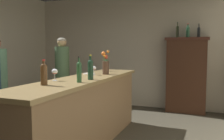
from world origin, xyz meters
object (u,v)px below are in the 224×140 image
bar_counter (83,113)px  display_bottle_center (199,31)px  wine_glass_front (94,68)px  display_bottle_left (177,31)px  display_cabinet (186,74)px  wine_bottle_malbec (44,73)px  wine_bottle_chardonnay (79,71)px  wine_bottle_merlot (106,65)px  cheese_plate (89,74)px  flower_arrangement (106,65)px  display_bottle_midleft (188,31)px  wine_glass_mid (55,72)px  wine_bottle_syrah (90,68)px  patron_tall (62,72)px

bar_counter → display_bottle_center: 3.31m
wine_glass_front → display_bottle_left: size_ratio=0.41×
display_cabinet → wine_glass_front: size_ratio=11.92×
display_bottle_left → display_bottle_center: (0.46, 0.00, -0.02)m
display_cabinet → wine_bottle_malbec: bearing=-111.0°
wine_bottle_chardonnay → display_bottle_center: size_ratio=1.11×
display_bottle_left → wine_bottle_malbec: bearing=-107.8°
wine_bottle_merlot → display_bottle_center: 2.33m
wine_bottle_merlot → cheese_plate: wine_bottle_merlot is taller
wine_bottle_malbec → display_bottle_center: bearing=65.6°
flower_arrangement → display_bottle_midleft: display_bottle_midleft is taller
display_cabinet → display_bottle_center: 0.98m
wine_bottle_chardonnay → display_bottle_midleft: bearing=71.0°
wine_glass_front → display_bottle_center: display_bottle_center is taller
wine_glass_mid → wine_bottle_chardonnay: bearing=-4.3°
display_cabinet → cheese_plate: size_ratio=8.88×
wine_bottle_malbec → display_bottle_center: 3.83m
wine_bottle_syrah → display_bottle_left: 2.98m
wine_bottle_syrah → display_bottle_center: 3.13m
wine_bottle_malbec → wine_bottle_chardonnay: bearing=52.6°
wine_bottle_malbec → wine_glass_mid: (-0.11, 0.38, -0.03)m
wine_glass_mid → display_bottle_center: display_bottle_center is taller
flower_arrangement → cheese_plate: 0.32m
cheese_plate → display_bottle_midleft: display_bottle_midleft is taller
wine_bottle_malbec → display_bottle_left: 3.68m
wine_bottle_malbec → patron_tall: patron_tall is taller
wine_bottle_chardonnay → wine_bottle_malbec: bearing=-127.4°
wine_bottle_malbec → patron_tall: (-1.19, 2.24, -0.23)m
wine_bottle_syrah → wine_glass_mid: wine_bottle_syrah is taller
display_cabinet → wine_bottle_malbec: size_ratio=5.65×
bar_counter → wine_glass_mid: size_ratio=19.46×
display_bottle_left → wine_bottle_merlot: bearing=-123.9°
display_cabinet → display_bottle_center: (0.24, 0.00, 0.95)m
display_cabinet → cheese_plate: 2.54m
wine_bottle_merlot → flower_arrangement: (0.18, -0.45, 0.04)m
bar_counter → display_bottle_left: display_bottle_left is taller
wine_glass_mid → display_bottle_left: (1.22, 3.06, 0.71)m
wine_glass_mid → display_bottle_center: bearing=61.3°
display_bottle_center → patron_tall: size_ratio=0.18×
display_cabinet → flower_arrangement: 2.37m
wine_bottle_merlot → display_bottle_left: (1.08, 1.61, 0.70)m
bar_counter → display_bottle_left: (1.01, 2.66, 1.34)m
display_bottle_center → display_bottle_left: bearing=-180.0°
bar_counter → wine_bottle_syrah: wine_bottle_syrah is taller
display_bottle_left → cheese_plate: bearing=-119.2°
wine_bottle_chardonnay → wine_bottle_malbec: 0.45m
flower_arrangement → bar_counter: bearing=-100.2°
cheese_plate → display_bottle_left: 2.55m
flower_arrangement → display_bottle_midleft: (1.13, 2.06, 0.65)m
wine_bottle_merlot → wine_glass_mid: wine_bottle_merlot is taller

